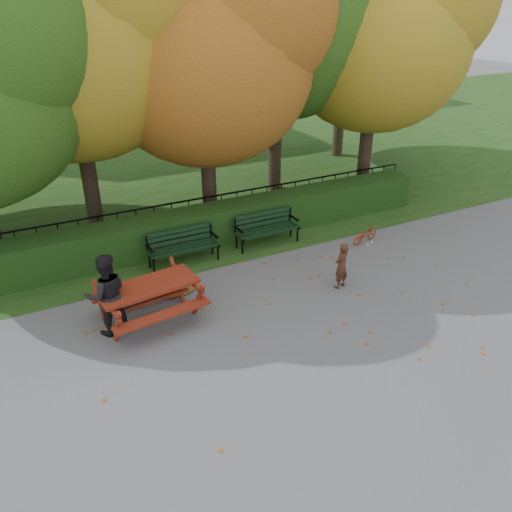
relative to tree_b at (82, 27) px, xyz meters
name	(u,v)px	position (x,y,z in m)	size (l,w,h in m)	color
ground	(304,322)	(2.44, -6.75, -5.40)	(90.00, 90.00, 0.00)	slate
grass_strip	(129,156)	(2.44, 7.25, -5.40)	(90.00, 90.00, 0.00)	#193A12
hedge	(217,224)	(2.44, -2.25, -4.90)	(13.00, 0.90, 1.00)	black
iron_fence	(206,213)	(2.44, -1.45, -4.87)	(14.00, 0.04, 1.02)	black
tree_b	(82,27)	(0.00, 0.00, 0.00)	(6.72, 6.40, 8.79)	black
tree_c	(218,49)	(3.28, -0.78, -0.58)	(6.30, 6.00, 8.00)	black
tree_d	(293,0)	(6.32, 0.48, 0.58)	(7.14, 6.80, 9.58)	black
tree_e	(390,33)	(8.97, -0.98, -0.32)	(6.09, 5.80, 8.16)	black
tree_g	(358,18)	(10.78, 3.02, -0.03)	(6.30, 6.00, 8.55)	black
bench_left	(182,244)	(1.14, -3.04, -4.88)	(1.80, 0.57, 0.88)	black
bench_right	(266,226)	(3.54, -3.04, -4.88)	(1.80, 0.57, 0.88)	black
picnic_table	(149,293)	(-0.35, -5.19, -4.73)	(2.18, 1.84, 0.98)	maroon
leaf_pile	(172,288)	(0.44, -4.19, -5.36)	(1.27, 0.88, 0.09)	maroon
leaf_scatter	(296,315)	(2.44, -6.45, -5.40)	(9.00, 5.70, 0.01)	maroon
child	(341,266)	(3.97, -5.90, -4.84)	(0.41, 0.27, 1.12)	#412315
adult	(107,295)	(-1.17, -5.22, -4.54)	(0.84, 0.65, 1.73)	black
bicycle	(365,234)	(6.01, -4.24, -5.16)	(0.32, 0.92, 0.48)	#A52A0F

